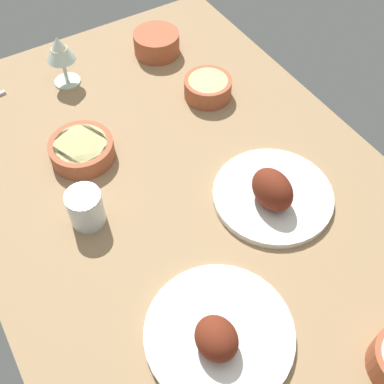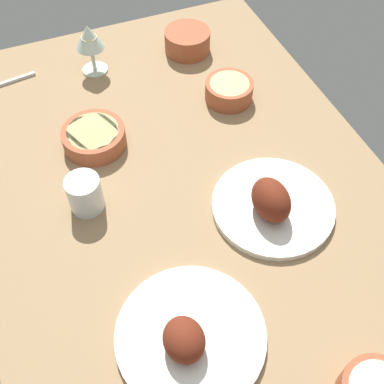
% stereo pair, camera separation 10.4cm
% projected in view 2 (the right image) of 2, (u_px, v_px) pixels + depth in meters
% --- Properties ---
extents(dining_table, '(1.40, 0.90, 0.04)m').
position_uv_depth(dining_table, '(192.00, 203.00, 1.07)').
color(dining_table, '#937551').
rests_on(dining_table, ground).
extents(plate_far_side, '(0.27, 0.27, 0.08)m').
position_uv_depth(plate_far_side, '(189.00, 336.00, 0.85)').
color(plate_far_side, silver).
rests_on(plate_far_side, dining_table).
extents(plate_center_main, '(0.26, 0.26, 0.10)m').
position_uv_depth(plate_center_main, '(272.00, 204.00, 1.01)').
color(plate_center_main, silver).
rests_on(plate_center_main, dining_table).
extents(bowl_soup, '(0.13, 0.13, 0.06)m').
position_uv_depth(bowl_soup, '(187.00, 40.00, 1.35)').
color(bowl_soup, '#A35133').
rests_on(bowl_soup, dining_table).
extents(bowl_potatoes, '(0.15, 0.15, 0.05)m').
position_uv_depth(bowl_potatoes, '(94.00, 137.00, 1.13)').
color(bowl_potatoes, '#A35133').
rests_on(bowl_potatoes, dining_table).
extents(bowl_pasta, '(0.12, 0.12, 0.05)m').
position_uv_depth(bowl_pasta, '(229.00, 90.00, 1.23)').
color(bowl_pasta, '#A35133').
rests_on(bowl_pasta, dining_table).
extents(wine_glass, '(0.08, 0.08, 0.14)m').
position_uv_depth(wine_glass, '(89.00, 39.00, 1.25)').
color(wine_glass, silver).
rests_on(wine_glass, dining_table).
extents(water_tumbler, '(0.07, 0.07, 0.08)m').
position_uv_depth(water_tumbler, '(85.00, 194.00, 1.01)').
color(water_tumbler, silver).
rests_on(water_tumbler, dining_table).
extents(fork_loose, '(0.04, 0.18, 0.01)m').
position_uv_depth(fork_loose, '(2.00, 84.00, 1.28)').
color(fork_loose, silver).
rests_on(fork_loose, dining_table).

